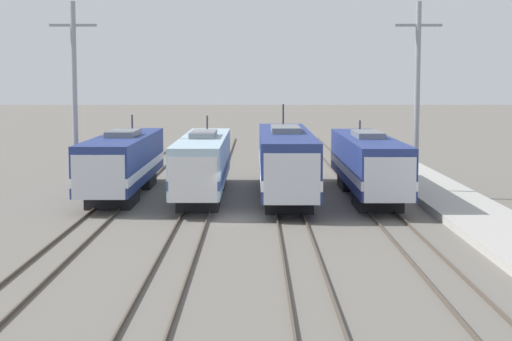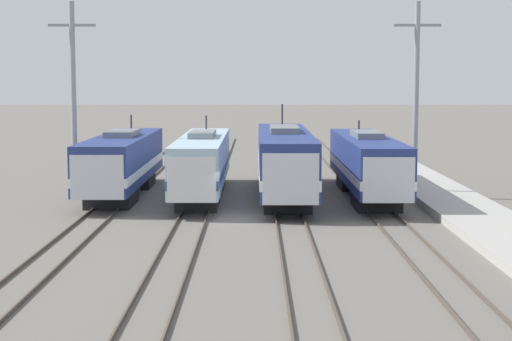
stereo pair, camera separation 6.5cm
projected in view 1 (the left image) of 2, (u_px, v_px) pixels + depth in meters
The scene contains 12 objects.
ground_plane at pixel (239, 219), 44.30m from camera, with size 400.00×400.00×0.00m, color #666059.
rail_pair_far_left at pixel (94, 218), 44.27m from camera, with size 1.51×120.00×0.15m.
rail_pair_center_left at pixel (191, 218), 44.28m from camera, with size 1.51×120.00×0.15m.
rail_pair_center_right at pixel (287, 218), 44.30m from camera, with size 1.51×120.00×0.15m.
rail_pair_far_right at pixel (384, 218), 44.32m from camera, with size 1.51×120.00×0.15m.
locomotive_far_left at pixel (119, 163), 52.64m from camera, with size 3.09×17.48×4.87m.
locomotive_center_left at pixel (200, 164), 52.04m from camera, with size 2.76×18.29×4.84m.
locomotive_center_right at pixel (282, 162), 51.92m from camera, with size 3.13×19.75×5.59m.
locomotive_far_right at pixel (365, 164), 51.84m from camera, with size 2.91×17.98×4.54m.
catenary_tower_left at pixel (71, 97), 51.85m from camera, with size 2.85×0.33×11.89m.
catenary_tower_right at pixel (414, 96), 51.93m from camera, with size 2.85×0.33×11.89m.
platform at pixel (472, 215), 44.33m from camera, with size 4.00×120.00×0.43m.
Camera 1 is at (0.71, -43.79, 7.22)m, focal length 60.00 mm.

